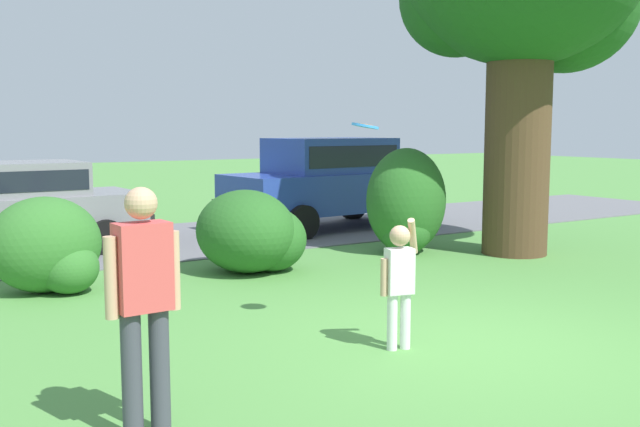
# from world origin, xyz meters

# --- Properties ---
(ground_plane) EXTENTS (80.00, 80.00, 0.00)m
(ground_plane) POSITION_xyz_m (0.00, 0.00, 0.00)
(ground_plane) COLOR #518E42
(driveway_strip) EXTENTS (28.00, 4.40, 0.02)m
(driveway_strip) POSITION_xyz_m (0.00, 7.80, 0.01)
(driveway_strip) COLOR slate
(driveway_strip) RESTS_ON ground
(shrub_near_tree) EXTENTS (1.44, 1.23, 1.25)m
(shrub_near_tree) POSITION_xyz_m (-3.04, 4.53, 0.58)
(shrub_near_tree) COLOR #33702B
(shrub_near_tree) RESTS_ON ground
(shrub_centre_left) EXTENTS (1.59, 1.65, 1.23)m
(shrub_centre_left) POSITION_xyz_m (-0.20, 4.31, 0.58)
(shrub_centre_left) COLOR #286023
(shrub_centre_left) RESTS_ON ground
(shrub_centre) EXTENTS (1.42, 1.26, 1.79)m
(shrub_centre) POSITION_xyz_m (2.79, 4.41, 0.82)
(shrub_centre) COLOR #286023
(shrub_centre) RESTS_ON ground
(parked_sedan) EXTENTS (4.47, 2.23, 1.56)m
(parked_sedan) POSITION_xyz_m (-2.86, 7.84, 0.85)
(parked_sedan) COLOR gray
(parked_sedan) RESTS_ON ground
(parked_suv) EXTENTS (4.82, 2.36, 1.92)m
(parked_suv) POSITION_xyz_m (3.31, 7.57, 1.08)
(parked_suv) COLOR #28429E
(parked_suv) RESTS_ON ground
(child_thrower) EXTENTS (0.47, 0.23, 1.29)m
(child_thrower) POSITION_xyz_m (-0.73, 0.18, 0.72)
(child_thrower) COLOR white
(child_thrower) RESTS_ON ground
(frisbee) EXTENTS (0.28, 0.28, 0.09)m
(frisbee) POSITION_xyz_m (-0.70, 0.80, 2.15)
(frisbee) COLOR #337FDB
(adult_onlooker) EXTENTS (0.53, 0.24, 1.74)m
(adult_onlooker) POSITION_xyz_m (-3.45, -0.47, 0.98)
(adult_onlooker) COLOR #3F3F4C
(adult_onlooker) RESTS_ON ground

